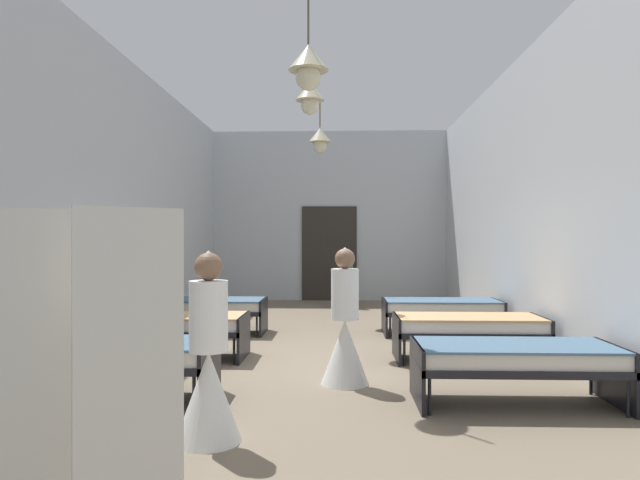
{
  "coord_description": "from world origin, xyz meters",
  "views": [
    {
      "loc": [
        0.25,
        -7.2,
        1.58
      ],
      "look_at": [
        0.0,
        0.09,
        1.56
      ],
      "focal_mm": 30.96,
      "sensor_mm": 36.0,
      "label": 1
    }
  ],
  "objects_px": {
    "bed_right_row_0": "(515,358)",
    "potted_plant": "(348,274)",
    "bed_right_row_2": "(441,308)",
    "nurse_near_aisle": "(345,335)",
    "bed_right_row_1": "(468,326)",
    "privacy_screen": "(27,422)",
    "nurse_mid_aisle": "(209,373)",
    "bed_left_row_0": "(115,355)",
    "bed_left_row_2": "(208,307)",
    "bed_left_row_1": "(174,325)"
  },
  "relations": [
    {
      "from": "bed_right_row_0",
      "to": "bed_left_row_1",
      "type": "xyz_separation_m",
      "value": [
        -3.86,
        1.9,
        0.0
      ]
    },
    {
      "from": "bed_left_row_1",
      "to": "privacy_screen",
      "type": "distance_m",
      "value": 5.17
    },
    {
      "from": "bed_right_row_2",
      "to": "privacy_screen",
      "type": "height_order",
      "value": "privacy_screen"
    },
    {
      "from": "bed_left_row_2",
      "to": "bed_right_row_0",
      "type": "bearing_deg",
      "value": -44.55
    },
    {
      "from": "bed_left_row_1",
      "to": "bed_right_row_2",
      "type": "xyz_separation_m",
      "value": [
        3.86,
        1.9,
        0.0
      ]
    },
    {
      "from": "bed_left_row_0",
      "to": "nurse_mid_aisle",
      "type": "xyz_separation_m",
      "value": [
        1.17,
        -1.05,
        0.09
      ]
    },
    {
      "from": "bed_right_row_0",
      "to": "bed_left_row_0",
      "type": "bearing_deg",
      "value": 180.0
    },
    {
      "from": "bed_left_row_0",
      "to": "privacy_screen",
      "type": "relative_size",
      "value": 1.12
    },
    {
      "from": "bed_left_row_2",
      "to": "nurse_mid_aisle",
      "type": "distance_m",
      "value": 4.99
    },
    {
      "from": "bed_right_row_1",
      "to": "bed_right_row_2",
      "type": "relative_size",
      "value": 1.0
    },
    {
      "from": "nurse_near_aisle",
      "to": "bed_right_row_2",
      "type": "bearing_deg",
      "value": 43.89
    },
    {
      "from": "nurse_near_aisle",
      "to": "bed_right_row_0",
      "type": "bearing_deg",
      "value": -41.59
    },
    {
      "from": "bed_left_row_1",
      "to": "bed_left_row_0",
      "type": "bearing_deg",
      "value": -90.0
    },
    {
      "from": "privacy_screen",
      "to": "bed_right_row_2",
      "type": "bearing_deg",
      "value": 49.47
    },
    {
      "from": "bed_left_row_0",
      "to": "bed_left_row_2",
      "type": "xyz_separation_m",
      "value": [
        0.0,
        3.8,
        0.0
      ]
    },
    {
      "from": "bed_right_row_2",
      "to": "nurse_near_aisle",
      "type": "bearing_deg",
      "value": -117.34
    },
    {
      "from": "potted_plant",
      "to": "bed_right_row_2",
      "type": "bearing_deg",
      "value": -67.31
    },
    {
      "from": "bed_left_row_0",
      "to": "potted_plant",
      "type": "bearing_deg",
      "value": 71.99
    },
    {
      "from": "bed_left_row_1",
      "to": "bed_right_row_1",
      "type": "height_order",
      "value": "same"
    },
    {
      "from": "bed_right_row_0",
      "to": "bed_right_row_2",
      "type": "xyz_separation_m",
      "value": [
        0.0,
        3.8,
        0.0
      ]
    },
    {
      "from": "bed_right_row_0",
      "to": "privacy_screen",
      "type": "bearing_deg",
      "value": -132.63
    },
    {
      "from": "nurse_mid_aisle",
      "to": "potted_plant",
      "type": "xyz_separation_m",
      "value": [
        1.22,
        8.38,
        0.24
      ]
    },
    {
      "from": "bed_right_row_0",
      "to": "potted_plant",
      "type": "distance_m",
      "value": 7.49
    },
    {
      "from": "bed_right_row_1",
      "to": "potted_plant",
      "type": "bearing_deg",
      "value": 105.21
    },
    {
      "from": "bed_right_row_1",
      "to": "potted_plant",
      "type": "distance_m",
      "value": 5.64
    },
    {
      "from": "nurse_mid_aisle",
      "to": "privacy_screen",
      "type": "distance_m",
      "value": 2.15
    },
    {
      "from": "bed_left_row_0",
      "to": "nurse_mid_aisle",
      "type": "bearing_deg",
      "value": -41.94
    },
    {
      "from": "nurse_mid_aisle",
      "to": "potted_plant",
      "type": "height_order",
      "value": "nurse_mid_aisle"
    },
    {
      "from": "bed_left_row_0",
      "to": "bed_right_row_1",
      "type": "xyz_separation_m",
      "value": [
        3.86,
        1.9,
        0.0
      ]
    },
    {
      "from": "bed_left_row_0",
      "to": "bed_left_row_1",
      "type": "height_order",
      "value": "same"
    },
    {
      "from": "privacy_screen",
      "to": "nurse_near_aisle",
      "type": "bearing_deg",
      "value": 53.5
    },
    {
      "from": "nurse_mid_aisle",
      "to": "bed_right_row_2",
      "type": "bearing_deg",
      "value": 62.69
    },
    {
      "from": "bed_left_row_0",
      "to": "nurse_mid_aisle",
      "type": "height_order",
      "value": "nurse_mid_aisle"
    },
    {
      "from": "bed_right_row_0",
      "to": "privacy_screen",
      "type": "distance_m",
      "value": 4.32
    },
    {
      "from": "bed_left_row_0",
      "to": "bed_right_row_2",
      "type": "relative_size",
      "value": 1.0
    },
    {
      "from": "bed_right_row_1",
      "to": "bed_right_row_2",
      "type": "xyz_separation_m",
      "value": [
        0.0,
        1.9,
        0.0
      ]
    },
    {
      "from": "bed_left_row_0",
      "to": "bed_right_row_2",
      "type": "bearing_deg",
      "value": 44.55
    },
    {
      "from": "nurse_near_aisle",
      "to": "bed_left_row_0",
      "type": "bearing_deg",
      "value": 178.04
    },
    {
      "from": "nurse_mid_aisle",
      "to": "potted_plant",
      "type": "distance_m",
      "value": 8.47
    },
    {
      "from": "bed_right_row_1",
      "to": "potted_plant",
      "type": "xyz_separation_m",
      "value": [
        -1.48,
        5.43,
        0.33
      ]
    },
    {
      "from": "bed_left_row_2",
      "to": "nurse_near_aisle",
      "type": "xyz_separation_m",
      "value": [
        2.25,
        -3.12,
        0.09
      ]
    },
    {
      "from": "bed_right_row_0",
      "to": "bed_left_row_2",
      "type": "bearing_deg",
      "value": 135.45
    },
    {
      "from": "bed_right_row_0",
      "to": "bed_right_row_1",
      "type": "relative_size",
      "value": 1.0
    },
    {
      "from": "bed_left_row_2",
      "to": "nurse_mid_aisle",
      "type": "height_order",
      "value": "nurse_mid_aisle"
    },
    {
      "from": "bed_left_row_1",
      "to": "nurse_mid_aisle",
      "type": "xyz_separation_m",
      "value": [
        1.17,
        -2.95,
        0.09
      ]
    },
    {
      "from": "nurse_near_aisle",
      "to": "privacy_screen",
      "type": "relative_size",
      "value": 0.87
    },
    {
      "from": "nurse_near_aisle",
      "to": "privacy_screen",
      "type": "bearing_deg",
      "value": -127.43
    },
    {
      "from": "bed_left_row_1",
      "to": "bed_right_row_2",
      "type": "height_order",
      "value": "same"
    },
    {
      "from": "bed_left_row_2",
      "to": "nurse_mid_aisle",
      "type": "bearing_deg",
      "value": -76.46
    },
    {
      "from": "bed_right_row_0",
      "to": "potted_plant",
      "type": "relative_size",
      "value": 1.38
    }
  ]
}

